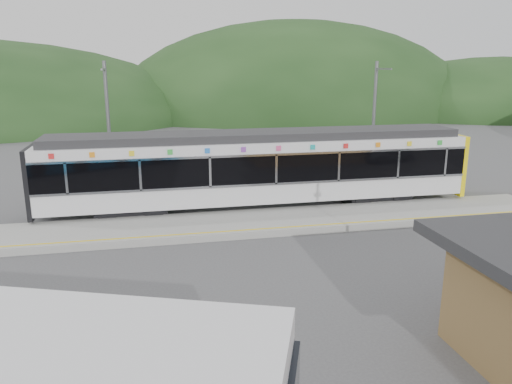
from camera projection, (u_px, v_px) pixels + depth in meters
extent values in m
plane|color=#4C4C4F|center=(293.00, 252.00, 18.69)|extent=(120.00, 120.00, 0.00)
ellipsoid|color=#1E3D19|center=(295.00, 113.00, 73.10)|extent=(52.00, 39.00, 26.00)
ellipsoid|color=#1E3D19|center=(496.00, 113.00, 73.30)|extent=(44.00, 33.00, 16.00)
cube|color=#9E9E99|center=(272.00, 222.00, 21.78)|extent=(26.00, 3.20, 0.30)
cube|color=yellow|center=(280.00, 228.00, 20.51)|extent=(26.00, 0.10, 0.01)
cube|color=black|center=(132.00, 210.00, 23.08)|extent=(3.20, 2.20, 0.56)
cube|color=black|center=(373.00, 196.00, 25.51)|extent=(3.20, 2.20, 0.56)
cube|color=silver|center=(258.00, 188.00, 24.11)|extent=(20.00, 2.90, 0.92)
cube|color=black|center=(258.00, 164.00, 23.82)|extent=(20.00, 2.96, 1.45)
cube|color=silver|center=(265.00, 184.00, 22.56)|extent=(20.00, 0.05, 0.10)
cube|color=silver|center=(266.00, 155.00, 22.23)|extent=(20.00, 0.05, 0.10)
cube|color=silver|center=(258.00, 144.00, 23.58)|extent=(20.00, 2.90, 0.45)
cube|color=#2D2D30|center=(258.00, 135.00, 23.48)|extent=(19.40, 2.50, 0.36)
cube|color=yellow|center=(448.00, 162.00, 25.95)|extent=(0.24, 2.92, 3.00)
cube|color=black|center=(34.00, 180.00, 21.85)|extent=(0.20, 2.92, 3.00)
cube|color=silver|center=(66.00, 179.00, 20.67)|extent=(0.10, 0.05, 1.35)
cube|color=silver|center=(140.00, 175.00, 21.28)|extent=(0.10, 0.05, 1.35)
cube|color=silver|center=(210.00, 172.00, 21.89)|extent=(0.10, 0.05, 1.35)
cube|color=silver|center=(276.00, 169.00, 22.50)|extent=(0.10, 0.05, 1.35)
cube|color=silver|center=(339.00, 167.00, 23.11)|extent=(0.10, 0.05, 1.35)
cube|color=silver|center=(398.00, 164.00, 23.71)|extent=(0.10, 0.05, 1.35)
cube|color=silver|center=(446.00, 162.00, 24.22)|extent=(0.10, 0.05, 1.35)
cube|color=red|center=(51.00, 156.00, 20.34)|extent=(0.22, 0.04, 0.22)
cube|color=orange|center=(92.00, 155.00, 20.67)|extent=(0.22, 0.04, 0.22)
cube|color=yellow|center=(132.00, 153.00, 20.99)|extent=(0.22, 0.04, 0.22)
cube|color=green|center=(170.00, 152.00, 21.32)|extent=(0.22, 0.04, 0.22)
cube|color=blue|center=(207.00, 151.00, 21.64)|extent=(0.22, 0.04, 0.22)
cube|color=purple|center=(244.00, 150.00, 21.97)|extent=(0.22, 0.04, 0.22)
cube|color=#E54C8C|center=(279.00, 148.00, 22.29)|extent=(0.22, 0.04, 0.22)
cube|color=#19A5A5|center=(313.00, 147.00, 22.62)|extent=(0.22, 0.04, 0.22)
cube|color=red|center=(346.00, 146.00, 22.94)|extent=(0.22, 0.04, 0.22)
cube|color=orange|center=(378.00, 145.00, 23.26)|extent=(0.22, 0.04, 0.22)
cube|color=yellow|center=(409.00, 144.00, 23.59)|extent=(0.22, 0.04, 0.22)
cube|color=green|center=(440.00, 143.00, 23.91)|extent=(0.22, 0.04, 0.22)
cylinder|color=slate|center=(109.00, 134.00, 24.55)|extent=(0.18, 0.18, 7.00)
cube|color=slate|center=(103.00, 69.00, 23.03)|extent=(0.08, 1.80, 0.08)
cylinder|color=slate|center=(373.00, 127.00, 27.39)|extent=(0.18, 0.18, 7.00)
cube|color=slate|center=(383.00, 69.00, 25.87)|extent=(0.08, 1.80, 0.08)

